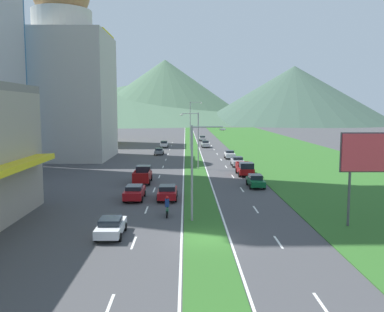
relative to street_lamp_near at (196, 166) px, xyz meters
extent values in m
plane|color=#424244|center=(0.57, -4.97, -4.69)|extent=(600.00, 600.00, 0.00)
cube|color=#2D6023|center=(0.57, 55.03, -4.66)|extent=(3.20, 240.00, 0.06)
cube|color=#2D6023|center=(21.17, 55.03, -4.66)|extent=(24.00, 240.00, 0.06)
cube|color=silver|center=(-4.53, -15.32, -4.68)|extent=(0.16, 2.80, 0.01)
cube|color=silver|center=(-4.53, -5.68, -4.68)|extent=(0.16, 2.80, 0.01)
cube|color=silver|center=(-4.53, 3.97, -4.68)|extent=(0.16, 2.80, 0.01)
cube|color=silver|center=(-4.53, 13.62, -4.68)|extent=(0.16, 2.80, 0.01)
cube|color=silver|center=(-4.53, 23.26, -4.68)|extent=(0.16, 2.80, 0.01)
cube|color=silver|center=(-4.53, 32.91, -4.68)|extent=(0.16, 2.80, 0.01)
cube|color=silver|center=(-4.53, 42.56, -4.68)|extent=(0.16, 2.80, 0.01)
cube|color=silver|center=(-4.53, 52.20, -4.68)|extent=(0.16, 2.80, 0.01)
cube|color=silver|center=(-4.53, 61.85, -4.68)|extent=(0.16, 2.80, 0.01)
cube|color=silver|center=(-4.53, 71.49, -4.68)|extent=(0.16, 2.80, 0.01)
cube|color=silver|center=(-4.53, 81.14, -4.68)|extent=(0.16, 2.80, 0.01)
cube|color=silver|center=(5.67, -15.32, -4.68)|extent=(0.16, 2.80, 0.01)
cube|color=silver|center=(5.67, -5.68, -4.68)|extent=(0.16, 2.80, 0.01)
cube|color=silver|center=(5.67, 3.97, -4.68)|extent=(0.16, 2.80, 0.01)
cube|color=silver|center=(5.67, 13.62, -4.68)|extent=(0.16, 2.80, 0.01)
cube|color=silver|center=(5.67, 23.26, -4.68)|extent=(0.16, 2.80, 0.01)
cube|color=silver|center=(5.67, 32.91, -4.68)|extent=(0.16, 2.80, 0.01)
cube|color=silver|center=(5.67, 42.56, -4.68)|extent=(0.16, 2.80, 0.01)
cube|color=silver|center=(5.67, 52.20, -4.68)|extent=(0.16, 2.80, 0.01)
cube|color=silver|center=(5.67, 61.85, -4.68)|extent=(0.16, 2.80, 0.01)
cube|color=silver|center=(5.67, 71.49, -4.68)|extent=(0.16, 2.80, 0.01)
cube|color=silver|center=(5.67, 81.14, -4.68)|extent=(0.16, 2.80, 0.01)
cube|color=silver|center=(-1.18, 55.03, -4.68)|extent=(0.16, 240.00, 0.01)
cube|color=silver|center=(2.32, 55.03, -4.68)|extent=(0.16, 240.00, 0.01)
cube|color=#B7B2A8|center=(-23.53, 45.38, 6.86)|extent=(16.85, 16.85, 23.08)
cylinder|color=beige|center=(-23.53, 45.38, 20.46)|extent=(10.85, 10.85, 4.13)
cube|color=yellow|center=(-28.46, 78.17, 9.81)|extent=(15.27, 15.27, 29.00)
cone|color=#47664C|center=(-44.71, 279.88, 8.38)|extent=(233.43, 233.43, 26.14)
cone|color=#47664C|center=(-15.28, 265.59, 17.03)|extent=(125.35, 125.35, 43.43)
cone|color=#3D5647|center=(66.28, 227.78, 13.04)|extent=(120.41, 120.41, 35.45)
cylinder|color=#99999E|center=(-0.35, -0.03, -0.67)|extent=(0.18, 0.18, 8.03)
cylinder|color=#99999E|center=(0.92, 0.09, 3.19)|extent=(2.55, 0.35, 0.10)
ellipsoid|color=silver|center=(2.18, 0.22, 2.99)|extent=(0.56, 0.28, 0.20)
cylinder|color=#99999E|center=(1.08, 30.61, -0.30)|extent=(0.18, 0.18, 8.78)
cylinder|color=#99999E|center=(-0.20, 30.66, 3.94)|extent=(2.55, 0.20, 0.10)
ellipsoid|color=silver|center=(-1.47, 30.71, 3.74)|extent=(0.56, 0.28, 0.20)
cylinder|color=#99999E|center=(0.16, 61.26, 0.78)|extent=(0.18, 0.18, 10.93)
cylinder|color=#99999E|center=(1.43, 61.15, 6.09)|extent=(2.56, 0.33, 0.10)
ellipsoid|color=silver|center=(2.71, 61.03, 5.89)|extent=(0.56, 0.28, 0.20)
cylinder|color=#4C4C51|center=(12.08, -1.82, -2.44)|extent=(0.20, 0.20, 4.48)
cube|color=#D83847|center=(13.82, -1.92, 1.27)|extent=(4.98, 0.16, 2.95)
cube|color=#4C4C51|center=(13.82, -1.80, 1.27)|extent=(5.18, 0.08, 3.15)
cube|color=#B2B2B7|center=(3.91, 67.23, -3.98)|extent=(1.72, 4.37, 0.77)
cube|color=black|center=(3.91, 67.40, -3.33)|extent=(1.48, 1.92, 0.54)
cylinder|color=black|center=(4.74, 65.87, -4.37)|extent=(0.22, 0.64, 0.64)
cylinder|color=black|center=(3.09, 65.87, -4.37)|extent=(0.22, 0.64, 0.64)
cylinder|color=black|center=(4.74, 68.58, -4.37)|extent=(0.22, 0.64, 0.64)
cylinder|color=black|center=(3.09, 68.58, -4.37)|extent=(0.22, 0.64, 0.64)
cube|color=silver|center=(-6.14, 67.94, -4.02)|extent=(1.78, 4.44, 0.70)
cube|color=black|center=(-6.14, 67.76, -3.41)|extent=(1.53, 1.96, 0.52)
cylinder|color=black|center=(-7.00, 69.31, -4.37)|extent=(0.22, 0.64, 0.64)
cylinder|color=black|center=(-5.29, 69.31, -4.37)|extent=(0.22, 0.64, 0.64)
cylinder|color=black|center=(-7.00, 66.56, -4.37)|extent=(0.22, 0.64, 0.64)
cylinder|color=black|center=(-5.29, 66.56, -4.37)|extent=(0.22, 0.64, 0.64)
cube|color=#B2B2B7|center=(4.04, 88.10, -4.05)|extent=(1.72, 4.40, 0.63)
cube|color=black|center=(4.04, 88.27, -3.49)|extent=(1.48, 1.93, 0.49)
cylinder|color=black|center=(4.86, 86.74, -4.37)|extent=(0.22, 0.64, 0.64)
cylinder|color=black|center=(3.21, 86.74, -4.37)|extent=(0.22, 0.64, 0.64)
cylinder|color=black|center=(4.86, 89.46, -4.37)|extent=(0.22, 0.64, 0.64)
cylinder|color=black|center=(3.21, 89.46, -4.37)|extent=(0.22, 0.64, 0.64)
cube|color=silver|center=(-6.40, -4.04, -4.05)|extent=(1.76, 4.33, 0.64)
cube|color=black|center=(-6.40, -4.21, -3.50)|extent=(1.51, 1.91, 0.45)
cylinder|color=black|center=(-7.24, -2.69, -4.37)|extent=(0.22, 0.64, 0.64)
cylinder|color=black|center=(-5.55, -2.69, -4.37)|extent=(0.22, 0.64, 0.64)
cylinder|color=black|center=(-7.24, -5.38, -4.37)|extent=(0.22, 0.64, 0.64)
cylinder|color=black|center=(-5.55, -5.38, -4.37)|extent=(0.22, 0.64, 0.64)
cube|color=#B2B2B7|center=(7.59, 33.47, -3.99)|extent=(1.80, 4.35, 0.75)
cube|color=black|center=(7.59, 33.64, -3.37)|extent=(1.55, 1.92, 0.49)
cylinder|color=black|center=(8.45, 32.12, -4.37)|extent=(0.22, 0.64, 0.64)
cylinder|color=black|center=(6.72, 32.12, -4.37)|extent=(0.22, 0.64, 0.64)
cylinder|color=black|center=(8.45, 34.82, -4.37)|extent=(0.22, 0.64, 0.64)
cylinder|color=black|center=(6.72, 34.82, -4.37)|extent=(0.22, 0.64, 0.64)
cube|color=slate|center=(-6.32, 51.37, -4.06)|extent=(1.71, 4.12, 0.61)
cube|color=black|center=(-6.32, 51.20, -3.55)|extent=(1.47, 1.81, 0.42)
cylinder|color=black|center=(-7.14, 52.65, -4.37)|extent=(0.22, 0.64, 0.64)
cylinder|color=black|center=(-5.50, 52.65, -4.37)|extent=(0.22, 0.64, 0.64)
cylinder|color=black|center=(-7.14, 50.09, -4.37)|extent=(0.22, 0.64, 0.64)
cylinder|color=black|center=(-5.50, 50.09, -4.37)|extent=(0.22, 0.64, 0.64)
cube|color=maroon|center=(-2.77, 8.59, -4.02)|extent=(1.89, 4.51, 0.69)
cube|color=black|center=(-2.77, 8.41, -3.44)|extent=(1.63, 1.98, 0.48)
cylinder|color=black|center=(-3.68, 9.99, -4.37)|extent=(0.22, 0.64, 0.64)
cylinder|color=black|center=(-1.87, 9.99, -4.37)|extent=(0.22, 0.64, 0.64)
cylinder|color=black|center=(-3.68, 7.20, -4.37)|extent=(0.22, 0.64, 0.64)
cylinder|color=black|center=(-1.87, 7.20, -4.37)|extent=(0.22, 0.64, 0.64)
cube|color=#0C5128|center=(7.52, 15.26, -4.05)|extent=(1.72, 4.42, 0.64)
cube|color=black|center=(7.52, 15.44, -3.46)|extent=(1.48, 1.94, 0.53)
cylinder|color=black|center=(8.35, 13.89, -4.37)|extent=(0.22, 0.64, 0.64)
cylinder|color=black|center=(6.70, 13.89, -4.37)|extent=(0.22, 0.64, 0.64)
cylinder|color=black|center=(8.35, 16.63, -4.37)|extent=(0.22, 0.64, 0.64)
cylinder|color=black|center=(6.70, 16.63, -4.37)|extent=(0.22, 0.64, 0.64)
cube|color=silver|center=(7.43, 44.20, -3.99)|extent=(1.71, 4.14, 0.75)
cube|color=black|center=(7.43, 44.37, -3.40)|extent=(1.47, 1.82, 0.44)
cylinder|color=black|center=(8.25, 42.92, -4.37)|extent=(0.22, 0.64, 0.64)
cylinder|color=black|center=(6.60, 42.92, -4.37)|extent=(0.22, 0.64, 0.64)
cylinder|color=black|center=(8.25, 45.49, -4.37)|extent=(0.22, 0.64, 0.64)
cylinder|color=black|center=(6.60, 45.49, -4.37)|extent=(0.22, 0.64, 0.64)
cube|color=maroon|center=(-6.18, 8.57, -3.98)|extent=(1.85, 4.77, 0.77)
cube|color=black|center=(-6.18, 8.38, -3.38)|extent=(1.59, 2.10, 0.42)
cylinder|color=black|center=(-7.07, 10.05, -4.37)|extent=(0.22, 0.64, 0.64)
cylinder|color=black|center=(-5.29, 10.05, -4.37)|extent=(0.22, 0.64, 0.64)
cylinder|color=black|center=(-7.07, 7.09, -4.37)|extent=(0.22, 0.64, 0.64)
cylinder|color=black|center=(-5.29, 7.09, -4.37)|extent=(0.22, 0.64, 0.64)
cube|color=maroon|center=(7.47, 24.29, -3.89)|extent=(2.00, 5.40, 0.80)
cube|color=black|center=(7.47, 22.69, -3.09)|extent=(1.84, 2.00, 0.80)
cube|color=maroon|center=(8.41, 25.39, -3.27)|extent=(0.10, 3.20, 0.44)
cube|color=maroon|center=(6.53, 25.39, -3.27)|extent=(0.10, 3.20, 0.44)
cube|color=maroon|center=(7.47, 26.94, -3.27)|extent=(1.84, 0.10, 0.44)
cylinder|color=black|center=(8.43, 22.67, -4.29)|extent=(0.26, 0.80, 0.80)
cylinder|color=black|center=(6.51, 22.67, -4.29)|extent=(0.26, 0.80, 0.80)
cylinder|color=black|center=(8.43, 25.91, -4.29)|extent=(0.26, 0.80, 0.80)
cylinder|color=black|center=(6.51, 25.91, -4.29)|extent=(0.26, 0.80, 0.80)
cube|color=maroon|center=(-6.34, 18.25, -3.89)|extent=(2.00, 5.40, 0.80)
cube|color=black|center=(-6.34, 19.85, -3.09)|extent=(1.84, 2.00, 0.80)
cube|color=maroon|center=(-7.28, 17.15, -3.27)|extent=(0.10, 3.20, 0.44)
cube|color=maroon|center=(-5.40, 17.15, -3.27)|extent=(0.10, 3.20, 0.44)
cube|color=maroon|center=(-6.34, 15.60, -3.27)|extent=(1.84, 0.10, 0.44)
cylinder|color=black|center=(-7.30, 19.87, -4.29)|extent=(0.26, 0.80, 0.80)
cylinder|color=black|center=(-5.38, 19.87, -4.29)|extent=(0.26, 0.80, 0.80)
cylinder|color=black|center=(-7.30, 16.63, -4.29)|extent=(0.26, 0.80, 0.80)
cylinder|color=black|center=(-5.38, 16.63, -4.29)|extent=(0.26, 0.80, 0.80)
cylinder|color=black|center=(-2.50, 2.42, -4.39)|extent=(0.10, 0.60, 0.60)
cylinder|color=black|center=(-2.50, 1.02, -4.39)|extent=(0.12, 0.60, 0.60)
cube|color=#0C5128|center=(-2.50, 1.72, -4.21)|extent=(0.20, 1.12, 0.25)
ellipsoid|color=#0C5128|center=(-2.50, 1.92, -3.86)|extent=(0.24, 0.44, 0.24)
cube|color=navy|center=(-2.50, 1.62, -3.49)|extent=(0.36, 0.28, 0.70)
sphere|color=red|center=(-2.50, 1.67, -3.02)|extent=(0.26, 0.26, 0.26)
camera|label=1|loc=(-0.87, -34.40, 4.70)|focal=39.38mm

